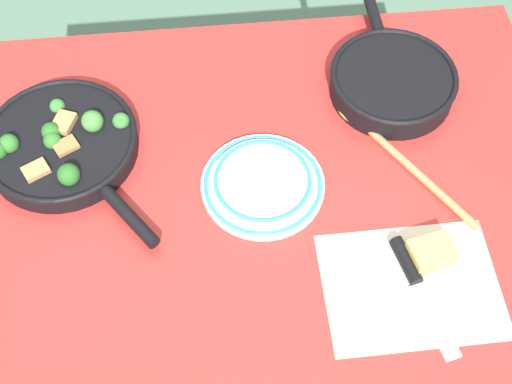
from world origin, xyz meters
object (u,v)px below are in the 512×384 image
at_px(wooden_spoon, 388,147).
at_px(grater_knife, 415,279).
at_px(skillet_broccoli, 62,144).
at_px(dinner_plate_stack, 263,183).
at_px(cheese_block, 432,254).
at_px(skillet_eggs, 392,81).

bearing_deg(wooden_spoon, grater_knife, 145.02).
relative_size(skillet_broccoli, grater_knife, 1.72).
relative_size(wooden_spoon, grater_knife, 1.43).
height_order(skillet_broccoli, wooden_spoon, skillet_broccoli).
bearing_deg(grater_knife, skillet_broccoli, -132.25).
bearing_deg(dinner_plate_stack, cheese_block, 147.10).
distance_m(skillet_eggs, grater_knife, 0.42).
height_order(skillet_eggs, dinner_plate_stack, skillet_eggs).
distance_m(skillet_broccoli, dinner_plate_stack, 0.38).
height_order(skillet_broccoli, cheese_block, skillet_broccoli).
distance_m(wooden_spoon, grater_knife, 0.27).
height_order(skillet_broccoli, dinner_plate_stack, skillet_broccoli).
distance_m(skillet_eggs, cheese_block, 0.37).
bearing_deg(wooden_spoon, cheese_block, 153.28).
relative_size(wooden_spoon, cheese_block, 3.73).
distance_m(wooden_spoon, cheese_block, 0.24).
bearing_deg(dinner_plate_stack, grater_knife, 137.51).
relative_size(skillet_eggs, wooden_spoon, 1.21).
xyz_separation_m(skillet_eggs, cheese_block, (0.01, 0.37, -0.01)).
xyz_separation_m(skillet_broccoli, wooden_spoon, (-0.60, 0.05, -0.02)).
distance_m(skillet_broccoli, skillet_eggs, 0.64).
xyz_separation_m(grater_knife, cheese_block, (-0.04, -0.04, 0.01)).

